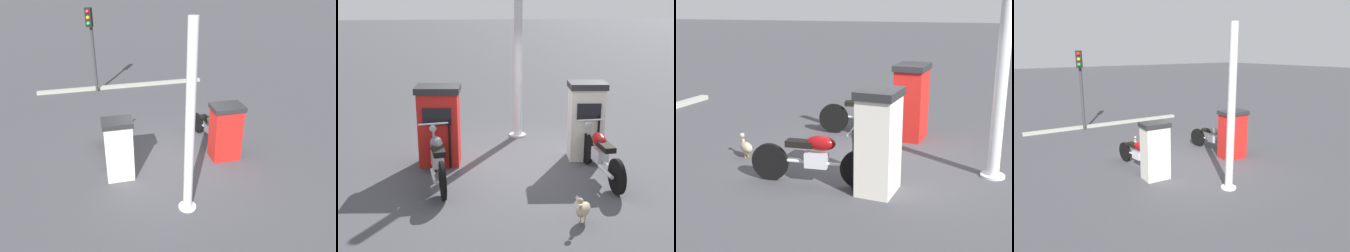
{
  "view_description": "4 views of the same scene",
  "coord_description": "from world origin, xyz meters",
  "views": [
    {
      "loc": [
        -7.24,
        2.59,
        4.85
      ],
      "look_at": [
        0.74,
        -0.15,
        0.72
      ],
      "focal_mm": 34.81,
      "sensor_mm": 36.0,
      "label": 1
    },
    {
      "loc": [
        8.26,
        -1.09,
        3.21
      ],
      "look_at": [
        0.67,
        -0.26,
        1.0
      ],
      "focal_mm": 47.74,
      "sensor_mm": 36.0,
      "label": 2
    },
    {
      "loc": [
        -1.68,
        7.69,
        2.8
      ],
      "look_at": [
        0.72,
        0.13,
        0.61
      ],
      "focal_mm": 48.01,
      "sensor_mm": 36.0,
      "label": 3
    },
    {
      "loc": [
        -7.33,
        5.74,
        3.47
      ],
      "look_at": [
        1.11,
        -0.43,
        0.96
      ],
      "focal_mm": 33.83,
      "sensor_mm": 36.0,
      "label": 4
    }
  ],
  "objects": [
    {
      "name": "ground_plane",
      "position": [
        0.0,
        0.0,
        0.0
      ],
      "size": [
        120.0,
        120.0,
        0.0
      ],
      "primitive_type": "plane",
      "color": "#424247"
    },
    {
      "name": "fuel_pump_near",
      "position": [
        -0.25,
        -1.47,
        0.8
      ],
      "size": [
        0.73,
        0.9,
        1.58
      ],
      "color": "red",
      "rests_on": "ground"
    },
    {
      "name": "fuel_pump_far",
      "position": [
        -0.25,
        1.47,
        0.81
      ],
      "size": [
        0.68,
        0.79,
        1.59
      ],
      "color": "silver",
      "rests_on": "ground"
    },
    {
      "name": "motorcycle_near_pump",
      "position": [
        0.72,
        -1.49,
        0.47
      ],
      "size": [
        2.02,
        0.56,
        0.96
      ],
      "color": "black",
      "rests_on": "ground"
    },
    {
      "name": "motorcycle_far_pump",
      "position": [
        0.76,
        1.47,
        0.45
      ],
      "size": [
        2.09,
        0.56,
        0.94
      ],
      "color": "black",
      "rests_on": "ground"
    },
    {
      "name": "wandering_duck",
      "position": [
        2.45,
        0.69,
        0.21
      ],
      "size": [
        0.41,
        0.36,
        0.45
      ],
      "color": "tan",
      "rests_on": "ground"
    },
    {
      "name": "canopy_support_pole",
      "position": [
        -1.93,
        0.31,
        1.98
      ],
      "size": [
        0.4,
        0.4,
        4.11
      ],
      "color": "silver",
      "rests_on": "ground"
    }
  ]
}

